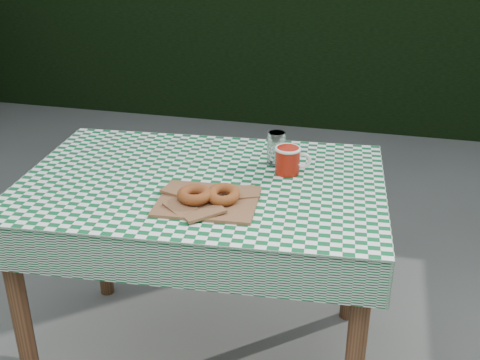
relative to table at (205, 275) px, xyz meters
name	(u,v)px	position (x,y,z in m)	size (l,w,h in m)	color
hedge_north	(321,3)	(0.03, 3.01, 0.53)	(7.00, 0.70, 1.80)	black
table	(205,275)	(0.00, 0.00, 0.00)	(1.19, 0.79, 0.75)	#53311C
tablecloth	(202,180)	(0.00, 0.00, 0.38)	(1.21, 0.81, 0.01)	#0C5127
paper_bag	(208,200)	(0.07, -0.16, 0.39)	(0.30, 0.24, 0.02)	brown
bagel_front	(195,195)	(0.03, -0.18, 0.41)	(0.11, 0.11, 0.03)	brown
bagel_back	(223,194)	(0.12, -0.15, 0.41)	(0.10, 0.10, 0.03)	#97521F
coffee_mug	(288,160)	(0.27, 0.12, 0.43)	(0.17, 0.17, 0.09)	#A1180A
drinking_glass	(276,148)	(0.22, 0.19, 0.44)	(0.07, 0.07, 0.12)	silver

